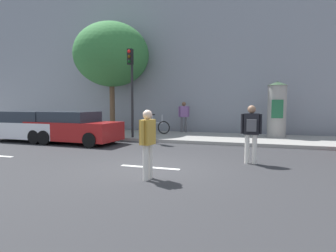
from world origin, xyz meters
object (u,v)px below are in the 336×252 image
parked_car_dark (31,127)px  parked_car_silver (73,128)px  pedestrian_in_red_top (251,129)px  pedestrian_in_dark_shirt (184,114)px  pedestrian_with_backpack (148,139)px  bicycle_leaning (155,127)px  street_tree (111,55)px  poster_column (277,109)px  traffic_light (131,79)px

parked_car_dark → parked_car_silver: size_ratio=0.98×
pedestrian_in_red_top → pedestrian_in_dark_shirt: (-4.05, 7.15, 0.13)m
pedestrian_in_dark_shirt → pedestrian_with_backpack: bearing=-79.9°
pedestrian_with_backpack → bicycle_leaning: 9.11m
parked_car_dark → pedestrian_in_dark_shirt: bearing=38.2°
pedestrian_in_red_top → pedestrian_with_backpack: 3.50m
bicycle_leaning → parked_car_silver: bearing=-124.2°
parked_car_silver → bicycle_leaning: bearing=55.8°
bicycle_leaning → parked_car_silver: size_ratio=0.41×
street_tree → parked_car_dark: (-1.92, -4.54, -4.06)m
street_tree → pedestrian_with_backpack: street_tree is taller
street_tree → pedestrian_in_red_top: size_ratio=3.66×
pedestrian_with_backpack → parked_car_dark: 9.42m
parked_car_silver → poster_column: bearing=25.3°
parked_car_dark → parked_car_silver: 2.44m
bicycle_leaning → parked_car_silver: (-2.59, -3.80, 0.18)m
traffic_light → poster_column: traffic_light is taller
street_tree → pedestrian_in_dark_shirt: street_tree is taller
bicycle_leaning → parked_car_silver: parked_car_silver is taller
pedestrian_in_red_top → parked_car_silver: 8.24m
pedestrian_with_backpack → parked_car_dark: pedestrian_with_backpack is taller
poster_column → pedestrian_in_dark_shirt: (-5.03, 0.80, -0.36)m
pedestrian_with_backpack → street_tree: bearing=123.5°
traffic_light → parked_car_dark: 5.41m
parked_car_silver → traffic_light: bearing=38.3°
bicycle_leaning → parked_car_dark: parked_car_dark is taller
poster_column → bicycle_leaning: bearing=-176.2°
street_tree → pedestrian_in_dark_shirt: bearing=5.8°
parked_car_dark → traffic_light: bearing=20.0°
traffic_light → street_tree: street_tree is taller
pedestrian_in_red_top → parked_car_dark: bearing=168.3°
pedestrian_in_dark_shirt → bicycle_leaning: bearing=-137.2°
pedestrian_with_backpack → parked_car_silver: size_ratio=0.39×
pedestrian_in_dark_shirt → parked_car_dark: size_ratio=0.41×
pedestrian_in_dark_shirt → bicycle_leaning: (-1.32, -1.22, -0.66)m
poster_column → parked_car_dark: 12.16m
traffic_light → poster_column: bearing=20.4°
traffic_light → parked_car_silver: bearing=-141.7°
poster_column → pedestrian_with_backpack: 9.58m
poster_column → parked_car_silver: size_ratio=0.64×
poster_column → parked_car_silver: bearing=-154.7°
parked_car_dark → parked_car_silver: bearing=-0.7°
traffic_light → street_tree: (-2.67, 2.88, 1.72)m
pedestrian_in_red_top → bicycle_leaning: bearing=132.2°
parked_car_dark → poster_column: bearing=20.2°
street_tree → pedestrian_in_red_top: bearing=-38.3°
bicycle_leaning → pedestrian_in_red_top: bearing=-47.8°
pedestrian_with_backpack → parked_car_silver: 7.40m
pedestrian_in_dark_shirt → street_tree: bearing=-174.2°
parked_car_dark → pedestrian_in_red_top: bearing=-11.7°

